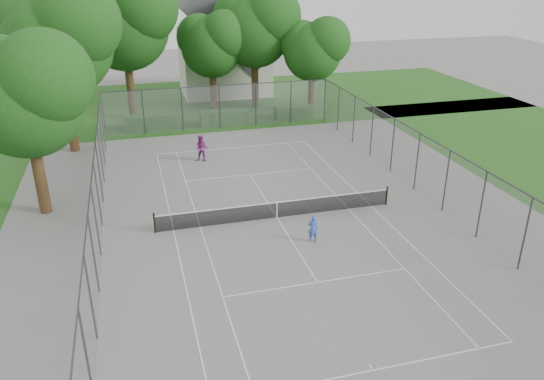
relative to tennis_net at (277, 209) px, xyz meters
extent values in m
plane|color=slate|center=(0.00, 0.00, -0.51)|extent=(120.00, 120.00, 0.00)
cube|color=#1D4A15|center=(0.00, 26.00, -0.51)|extent=(60.00, 20.00, 0.00)
cube|color=silver|center=(0.00, -11.88, -0.50)|extent=(10.97, 0.06, 0.01)
cube|color=silver|center=(0.00, 11.88, -0.50)|extent=(10.97, 0.06, 0.01)
cube|color=silver|center=(-5.49, 0.00, -0.50)|extent=(0.06, 23.77, 0.01)
cube|color=silver|center=(5.49, 0.00, -0.50)|extent=(0.06, 23.77, 0.01)
cube|color=silver|center=(-4.12, 0.00, -0.50)|extent=(0.06, 23.77, 0.01)
cube|color=silver|center=(4.12, 0.00, -0.50)|extent=(0.06, 23.77, 0.01)
cube|color=silver|center=(0.00, -6.40, -0.50)|extent=(8.23, 0.06, 0.01)
cube|color=silver|center=(0.00, 6.40, -0.50)|extent=(8.23, 0.06, 0.01)
cube|color=silver|center=(0.00, 0.00, -0.50)|extent=(0.06, 12.80, 0.01)
cube|color=silver|center=(0.00, -11.73, -0.50)|extent=(0.06, 0.30, 0.01)
cube|color=silver|center=(0.00, 11.73, -0.50)|extent=(0.06, 0.30, 0.01)
cylinder|color=black|center=(-6.39, 0.00, 0.04)|extent=(0.10, 0.10, 1.10)
cylinder|color=black|center=(6.39, 0.00, 0.04)|extent=(0.10, 0.10, 1.10)
cube|color=black|center=(0.00, 0.00, -0.06)|extent=(12.67, 0.01, 0.86)
cube|color=silver|center=(0.00, 0.00, 0.40)|extent=(12.77, 0.03, 0.06)
cube|color=silver|center=(0.00, 0.00, -0.07)|extent=(0.05, 0.02, 0.88)
cylinder|color=#38383D|center=(-9.00, 17.00, 1.24)|extent=(0.08, 0.08, 3.50)
cylinder|color=#38383D|center=(9.00, 17.00, 1.24)|extent=(0.08, 0.08, 3.50)
cube|color=slate|center=(0.00, 17.00, 1.24)|extent=(18.00, 0.02, 3.50)
cube|color=slate|center=(-9.00, 0.00, 1.24)|extent=(0.02, 34.00, 3.50)
cube|color=slate|center=(9.00, 0.00, 1.24)|extent=(0.02, 34.00, 3.50)
cube|color=#38383D|center=(0.00, 17.00, 2.99)|extent=(18.00, 0.05, 0.05)
cube|color=#38383D|center=(-9.00, 0.00, 2.99)|extent=(0.05, 34.00, 0.05)
cube|color=#38383D|center=(9.00, 0.00, 2.99)|extent=(0.05, 34.00, 0.05)
cylinder|color=#392614|center=(-6.76, 21.98, 2.08)|extent=(0.67, 0.67, 5.19)
sphere|color=#133D10|center=(-6.76, 21.98, 7.26)|extent=(7.38, 7.38, 7.38)
sphere|color=#133D10|center=(-5.28, 20.87, 8.74)|extent=(5.91, 5.91, 5.91)
sphere|color=#133D10|center=(-8.05, 22.90, 8.37)|extent=(5.54, 5.54, 5.54)
cylinder|color=#392614|center=(0.47, 22.88, 1.37)|extent=(0.61, 0.61, 3.75)
sphere|color=#133D10|center=(0.47, 22.88, 5.11)|extent=(5.34, 5.34, 5.34)
sphere|color=#133D10|center=(1.54, 22.07, 6.18)|extent=(4.27, 4.27, 4.27)
sphere|color=#133D10|center=(-0.46, 23.54, 5.91)|extent=(4.00, 4.00, 4.00)
cylinder|color=#392614|center=(4.38, 22.98, 1.78)|extent=(0.64, 0.64, 4.58)
sphere|color=#133D10|center=(4.38, 22.98, 6.34)|extent=(6.51, 6.51, 6.51)
sphere|color=#133D10|center=(5.68, 22.00, 7.65)|extent=(5.21, 5.21, 5.21)
sphere|color=#133D10|center=(3.24, 23.79, 7.32)|extent=(4.88, 4.88, 4.88)
cylinder|color=#392614|center=(8.81, 19.87, 1.26)|extent=(0.60, 0.60, 3.55)
sphere|color=#133D10|center=(8.81, 19.87, 4.80)|extent=(5.05, 5.05, 5.05)
sphere|color=#133D10|center=(9.82, 19.11, 5.81)|extent=(4.04, 4.04, 4.04)
sphere|color=#133D10|center=(7.92, 20.50, 5.56)|extent=(3.79, 3.79, 3.79)
cylinder|color=#392614|center=(-11.12, 14.31, 2.00)|extent=(0.66, 0.66, 5.03)
sphere|color=#133D10|center=(-11.12, 14.31, 7.02)|extent=(7.15, 7.15, 7.15)
sphere|color=#133D10|center=(-9.69, 13.23, 8.45)|extent=(5.72, 5.72, 5.72)
sphere|color=#133D10|center=(-12.37, 15.20, 8.09)|extent=(5.36, 5.36, 5.36)
cylinder|color=#392614|center=(-11.98, 4.05, 1.57)|extent=(0.63, 0.63, 4.17)
sphere|color=#133D10|center=(-11.98, 4.05, 5.74)|extent=(5.93, 5.93, 5.93)
sphere|color=#133D10|center=(-10.79, 3.16, 6.92)|extent=(4.75, 4.75, 4.75)
sphere|color=#133D10|center=(-13.02, 4.80, 6.63)|extent=(4.45, 4.45, 4.45)
cube|color=#1D4B18|center=(-5.29, 18.30, 0.06)|extent=(4.55, 1.37, 1.14)
cube|color=#1D4B18|center=(0.45, 17.92, 0.09)|extent=(3.85, 1.10, 1.21)
cube|color=#1D4B18|center=(6.69, 18.38, -0.01)|extent=(3.31, 1.21, 0.99)
cube|color=silver|center=(2.68, 29.09, 2.69)|extent=(8.55, 6.41, 6.41)
cube|color=#444448|center=(2.68, 29.09, 5.90)|extent=(8.46, 6.62, 8.46)
imported|color=blue|center=(1.00, -2.91, 0.19)|extent=(0.59, 0.47, 1.40)
imported|color=#802A78|center=(-2.57, 9.68, 0.40)|extent=(1.08, 0.98, 1.81)
camera|label=1|loc=(-6.94, -24.38, 12.18)|focal=35.00mm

